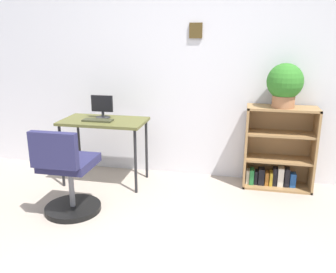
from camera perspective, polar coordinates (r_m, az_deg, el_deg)
name	(u,v)px	position (r m, az deg, el deg)	size (l,w,h in m)	color
wall_back	(189,73)	(4.04, 3.34, 10.11)	(5.20, 0.12, 2.37)	silver
desk	(104,126)	(3.90, -10.29, 1.66)	(0.91, 0.50, 0.72)	brown
monitor	(102,107)	(3.95, -10.55, 4.72)	(0.24, 0.16, 0.25)	#262628
keyboard	(98,120)	(3.84, -11.25, 2.57)	(0.32, 0.12, 0.02)	#353622
office_chair	(67,177)	(3.34, -15.90, -6.30)	(0.52, 0.55, 0.84)	black
bookshelf_low	(278,151)	(3.99, 17.25, -2.29)	(0.72, 0.30, 0.89)	olive
potted_plant_on_shelf	(285,84)	(3.78, 18.32, 8.09)	(0.36, 0.36, 0.45)	#9E6642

